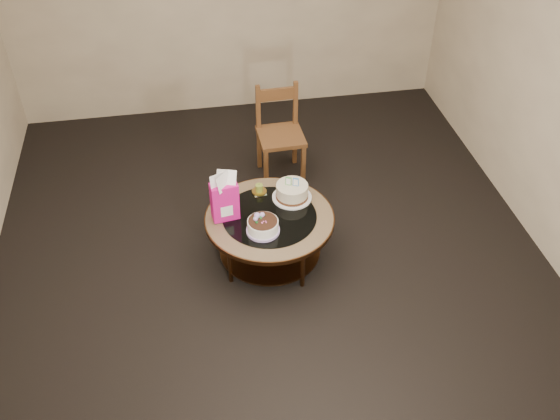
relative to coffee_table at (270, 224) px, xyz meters
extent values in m
plane|color=black|center=(0.00, 0.00, -0.38)|extent=(5.00, 5.00, 0.00)
cylinder|color=#533017|center=(0.35, 0.20, -0.17)|extent=(0.04, 0.04, 0.42)
cylinder|color=#533017|center=(-0.20, 0.35, -0.17)|extent=(0.04, 0.04, 0.42)
cylinder|color=#533017|center=(-0.35, -0.20, -0.17)|extent=(0.04, 0.04, 0.42)
cylinder|color=#533017|center=(0.20, -0.35, -0.17)|extent=(0.04, 0.04, 0.42)
cylinder|color=#533017|center=(0.00, 0.00, -0.28)|extent=(0.82, 0.82, 0.02)
cylinder|color=#533017|center=(0.00, 0.00, 0.05)|extent=(1.02, 1.02, 0.04)
cylinder|color=olive|center=(0.00, 0.00, 0.07)|extent=(1.00, 1.00, 0.01)
cylinder|color=black|center=(0.00, 0.00, 0.08)|extent=(0.74, 0.74, 0.01)
cylinder|color=#B899D9|center=(-0.08, -0.17, 0.09)|extent=(0.26, 0.26, 0.02)
cylinder|color=white|center=(-0.08, -0.17, 0.13)|extent=(0.23, 0.23, 0.10)
cylinder|color=black|center=(-0.08, -0.17, 0.19)|extent=(0.22, 0.22, 0.01)
sphere|color=#B899D9|center=(-0.11, -0.12, 0.21)|extent=(0.05, 0.05, 0.05)
sphere|color=#B899D9|center=(-0.07, -0.12, 0.20)|extent=(0.04, 0.04, 0.04)
sphere|color=#B899D9|center=(-0.13, -0.16, 0.20)|extent=(0.04, 0.04, 0.04)
cone|color=#1D6E2A|center=(-0.09, -0.15, 0.19)|extent=(0.02, 0.03, 0.02)
cone|color=#1D6E2A|center=(-0.14, -0.13, 0.19)|extent=(0.03, 0.03, 0.02)
cone|color=#1D6E2A|center=(-0.06, -0.11, 0.19)|extent=(0.03, 0.03, 0.02)
cone|color=#1D6E2A|center=(-0.12, -0.18, 0.19)|extent=(0.03, 0.03, 0.02)
cylinder|color=white|center=(0.21, 0.19, 0.09)|extent=(0.32, 0.32, 0.01)
cylinder|color=#4C2815|center=(0.21, 0.19, 0.10)|extent=(0.26, 0.26, 0.02)
cylinder|color=beige|center=(0.21, 0.19, 0.16)|extent=(0.26, 0.26, 0.10)
cube|color=green|center=(0.19, 0.20, 0.25)|extent=(0.05, 0.03, 0.07)
cube|color=white|center=(0.19, 0.20, 0.25)|extent=(0.04, 0.03, 0.06)
cube|color=#3D83D1|center=(0.24, 0.18, 0.25)|extent=(0.05, 0.03, 0.07)
cube|color=white|center=(0.24, 0.18, 0.25)|extent=(0.04, 0.03, 0.06)
cube|color=#E2158F|center=(-0.34, 0.05, 0.24)|extent=(0.22, 0.14, 0.32)
cube|color=white|center=(-0.34, 0.05, 0.18)|extent=(0.11, 0.13, 0.09)
cube|color=#D2B956|center=(-0.04, 0.30, 0.08)|extent=(0.11, 0.11, 0.01)
cylinder|color=gold|center=(-0.04, 0.30, 0.09)|extent=(0.12, 0.12, 0.01)
cylinder|color=olive|center=(-0.04, 0.30, 0.13)|extent=(0.06, 0.06, 0.06)
cylinder|color=black|center=(-0.04, 0.30, 0.17)|extent=(0.00, 0.00, 0.01)
cube|color=brown|center=(0.29, 1.12, 0.06)|extent=(0.42, 0.42, 0.04)
cube|color=brown|center=(0.12, 0.94, -0.16)|extent=(0.04, 0.04, 0.44)
cube|color=brown|center=(0.47, 0.95, -0.16)|extent=(0.04, 0.04, 0.44)
cube|color=brown|center=(0.11, 1.29, -0.16)|extent=(0.04, 0.04, 0.44)
cube|color=brown|center=(0.46, 1.30, -0.16)|extent=(0.04, 0.04, 0.44)
cube|color=brown|center=(0.11, 1.29, 0.29)|extent=(0.04, 0.04, 0.45)
cube|color=brown|center=(0.46, 1.30, 0.29)|extent=(0.04, 0.04, 0.45)
cube|color=brown|center=(0.28, 1.29, 0.40)|extent=(0.35, 0.04, 0.12)
camera|label=1|loc=(-0.56, -3.65, 3.24)|focal=40.00mm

